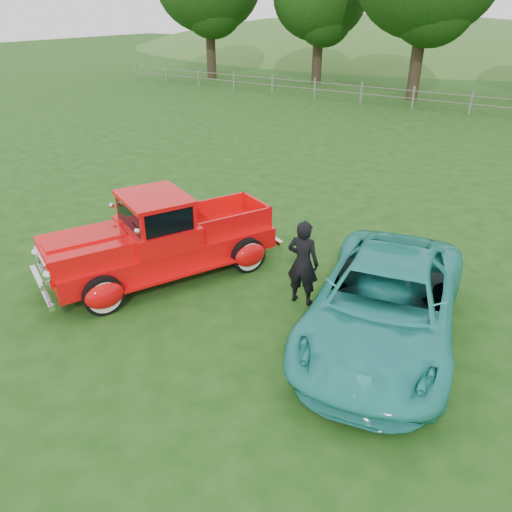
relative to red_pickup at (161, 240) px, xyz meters
The scene contains 6 objects.
ground 1.77m from the red_pickup, 25.33° to the right, with size 140.00×140.00×0.00m, color #1A4512.
distant_hills 59.09m from the red_pickup, 92.59° to the left, with size 116.00×60.00×18.00m.
fence_line 21.37m from the red_pickup, 86.18° to the left, with size 48.00×0.12×1.20m.
red_pickup is the anchor object (origin of this frame).
teal_sedan 4.72m from the red_pickup, ahead, with size 2.29×4.98×1.38m, color teal.
man 3.06m from the red_pickup, 12.06° to the left, with size 0.62×0.41×1.69m, color black.
Camera 1 is at (5.39, -6.02, 5.17)m, focal length 35.00 mm.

